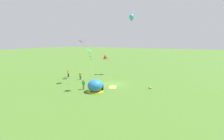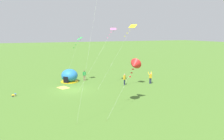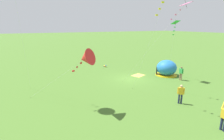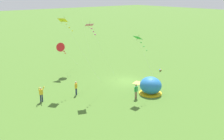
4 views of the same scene
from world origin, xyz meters
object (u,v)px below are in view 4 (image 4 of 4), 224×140
object	(u,v)px
kite_yellow	(64,22)
kite_red	(62,48)
kite_pink	(91,27)
toddler_crawling	(160,70)
popup_tent	(151,86)
person_center_field	(41,94)
person_near_tent	(76,87)
kite_green	(139,40)
person_far_back	(136,91)

from	to	relation	value
kite_yellow	kite_red	distance (m)	7.09
kite_red	kite_pink	xyz separation A→B (m)	(-8.63, 0.84, 3.86)
toddler_crawling	kite_yellow	size ratio (longest dim) A/B	0.06
popup_tent	kite_pink	distance (m)	10.07
kite_red	kite_pink	distance (m)	9.49
person_center_field	person_near_tent	bearing A→B (deg)	-99.78
toddler_crawling	kite_pink	xyz separation A→B (m)	(-1.06, 13.81, 7.95)
person_near_tent	popup_tent	bearing A→B (deg)	-126.49
popup_tent	kite_green	xyz separation A→B (m)	(0.68, 1.51, 5.69)
person_near_tent	kite_yellow	xyz separation A→B (m)	(2.37, -0.20, 7.52)
toddler_crawling	kite_red	bearing A→B (deg)	59.72
kite_red	kite_green	world-z (taller)	kite_green
person_near_tent	kite_green	bearing A→B (deg)	-129.15
person_center_field	kite_red	size ratio (longest dim) A/B	0.32
person_far_back	kite_green	size ratio (longest dim) A/B	0.23
person_far_back	kite_yellow	bearing A→B (deg)	30.62
kite_yellow	person_center_field	bearing A→B (deg)	110.84
person_near_tent	kite_red	distance (m)	8.65
person_center_field	kite_red	world-z (taller)	kite_red
person_near_tent	kite_pink	bearing A→B (deg)	-122.40
person_near_tent	kite_green	xyz separation A→B (m)	(-4.69, -5.76, 5.72)
person_far_back	kite_red	distance (m)	13.60
toddler_crawling	person_center_field	bearing A→B (deg)	87.99
popup_tent	kite_green	bearing A→B (deg)	65.54
popup_tent	person_far_back	bearing A→B (deg)	90.19
popup_tent	kite_yellow	distance (m)	12.88
person_far_back	kite_green	bearing A→B (deg)	-54.56
person_center_field	kite_green	xyz separation A→B (m)	(-5.40, -9.91, 5.69)
popup_tent	kite_pink	bearing A→B (deg)	52.41
toddler_crawling	person_far_back	distance (m)	11.97
person_far_back	kite_green	xyz separation A→B (m)	(0.69, -0.97, 5.72)
person_far_back	person_center_field	bearing A→B (deg)	55.69
kite_yellow	kite_red	xyz separation A→B (m)	(5.23, -2.26, -4.22)
popup_tent	person_center_field	size ratio (longest dim) A/B	1.49
kite_pink	popup_tent	bearing A→B (deg)	-127.59
kite_yellow	kite_green	size ratio (longest dim) A/B	1.25
kite_green	person_center_field	bearing A→B (deg)	61.39
kite_red	kite_pink	bearing A→B (deg)	174.47
popup_tent	kite_green	distance (m)	5.92
kite_pink	toddler_crawling	bearing A→B (deg)	-85.61
kite_pink	kite_green	world-z (taller)	kite_pink
kite_red	kite_green	size ratio (longest dim) A/B	0.80
kite_red	kite_yellow	bearing A→B (deg)	156.62
person_center_field	kite_green	bearing A→B (deg)	-118.61
person_center_field	kite_red	xyz separation A→B (m)	(6.89, -6.61, 3.27)
popup_tent	person_far_back	size ratio (longest dim) A/B	1.63
kite_pink	person_far_back	bearing A→B (deg)	-143.99
popup_tent	kite_red	world-z (taller)	kite_red
kite_red	kite_green	distance (m)	12.95
person_center_field	kite_pink	world-z (taller)	kite_pink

